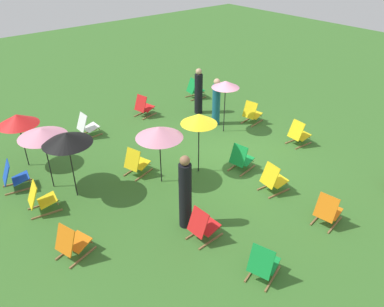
{
  "coord_description": "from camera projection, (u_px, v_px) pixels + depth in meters",
  "views": [
    {
      "loc": [
        -7.32,
        7.28,
        6.11
      ],
      "look_at": [
        0.0,
        1.2,
        0.5
      ],
      "focal_mm": 35.69,
      "sensor_mm": 36.0,
      "label": 1
    }
  ],
  "objects": [
    {
      "name": "ground_plane",
      "position": [
        221.0,
        155.0,
        11.96
      ],
      "size": [
        40.0,
        40.0,
        0.0
      ],
      "primitive_type": "plane",
      "color": "#386B28"
    },
    {
      "name": "deckchair_0",
      "position": [
        14.0,
        177.0,
        10.24
      ],
      "size": [
        0.6,
        0.83,
        0.83
      ],
      "rotation": [
        0.0,
        0.0,
        -0.18
      ],
      "color": "olive",
      "rests_on": "ground"
    },
    {
      "name": "deckchair_1",
      "position": [
        299.0,
        134.0,
        12.38
      ],
      "size": [
        0.54,
        0.8,
        0.83
      ],
      "rotation": [
        0.0,
        0.0,
        -0.09
      ],
      "color": "olive",
      "rests_on": "ground"
    },
    {
      "name": "deckchair_2",
      "position": [
        40.0,
        199.0,
        9.4
      ],
      "size": [
        0.59,
        0.83,
        0.83
      ],
      "rotation": [
        0.0,
        0.0,
        -0.16
      ],
      "color": "olive",
      "rests_on": "ground"
    },
    {
      "name": "deckchair_4",
      "position": [
        328.0,
        211.0,
        9.01
      ],
      "size": [
        0.59,
        0.82,
        0.83
      ],
      "rotation": [
        0.0,
        0.0,
        0.15
      ],
      "color": "olive",
      "rests_on": "ground"
    },
    {
      "name": "deckchair_5",
      "position": [
        203.0,
        226.0,
        8.55
      ],
      "size": [
        0.51,
        0.78,
        0.83
      ],
      "rotation": [
        0.0,
        0.0,
        0.04
      ],
      "color": "olive",
      "rests_on": "ground"
    },
    {
      "name": "deckchair_6",
      "position": [
        144.0,
        107.0,
        14.29
      ],
      "size": [
        0.63,
        0.84,
        0.83
      ],
      "rotation": [
        0.0,
        0.0,
        0.22
      ],
      "color": "olive",
      "rests_on": "ground"
    },
    {
      "name": "deckchair_7",
      "position": [
        273.0,
        179.0,
        10.13
      ],
      "size": [
        0.56,
        0.81,
        0.83
      ],
      "rotation": [
        0.0,
        0.0,
        -0.11
      ],
      "color": "olive",
      "rests_on": "ground"
    },
    {
      "name": "deckchair_8",
      "position": [
        252.0,
        113.0,
        13.77
      ],
      "size": [
        0.59,
        0.83,
        0.83
      ],
      "rotation": [
        0.0,
        0.0,
        0.16
      ],
      "color": "olive",
      "rests_on": "ground"
    },
    {
      "name": "deckchair_9",
      "position": [
        72.0,
        243.0,
        8.09
      ],
      "size": [
        0.68,
        0.87,
        0.83
      ],
      "rotation": [
        0.0,
        0.0,
        0.3
      ],
      "color": "olive",
      "rests_on": "ground"
    },
    {
      "name": "deckchair_10",
      "position": [
        195.0,
        89.0,
        15.83
      ],
      "size": [
        0.58,
        0.82,
        0.83
      ],
      "rotation": [
        0.0,
        0.0,
        -0.14
      ],
      "color": "olive",
      "rests_on": "ground"
    },
    {
      "name": "deckchair_11",
      "position": [
        241.0,
        159.0,
        11.05
      ],
      "size": [
        0.6,
        0.83,
        0.83
      ],
      "rotation": [
        0.0,
        0.0,
        0.17
      ],
      "color": "olive",
      "rests_on": "ground"
    },
    {
      "name": "deckchair_12",
      "position": [
        263.0,
        263.0,
        7.58
      ],
      "size": [
        0.68,
        0.87,
        0.83
      ],
      "rotation": [
        0.0,
        0.0,
        0.3
      ],
      "color": "olive",
      "rests_on": "ground"
    },
    {
      "name": "deckchair_13",
      "position": [
        136.0,
        163.0,
        10.85
      ],
      "size": [
        0.67,
        0.86,
        0.83
      ],
      "rotation": [
        0.0,
        0.0,
        0.28
      ],
      "color": "olive",
      "rests_on": "ground"
    },
    {
      "name": "deckchair_14",
      "position": [
        87.0,
        126.0,
        12.88
      ],
      "size": [
        0.49,
        0.77,
        0.83
      ],
      "rotation": [
        0.0,
        0.0,
        0.02
      ],
      "color": "olive",
      "rests_on": "ground"
    },
    {
      "name": "umbrella_0",
      "position": [
        199.0,
        119.0,
        10.3
      ],
      "size": [
        1.01,
        1.01,
        1.83
      ],
      "color": "black",
      "rests_on": "ground"
    },
    {
      "name": "umbrella_1",
      "position": [
        42.0,
        133.0,
        9.65
      ],
      "size": [
        1.24,
        1.24,
        1.78
      ],
      "color": "black",
      "rests_on": "ground"
    },
    {
      "name": "umbrella_2",
      "position": [
        17.0,
        120.0,
        10.67
      ],
      "size": [
        1.15,
        1.15,
        1.67
      ],
      "color": "black",
      "rests_on": "ground"
    },
    {
      "name": "umbrella_3",
      "position": [
        159.0,
        132.0,
        9.91
      ],
      "size": [
        1.26,
        1.26,
        1.71
      ],
      "color": "black",
      "rests_on": "ground"
    },
    {
      "name": "umbrella_4",
      "position": [
        67.0,
        138.0,
        9.27
      ],
      "size": [
        1.23,
        1.23,
        1.86
      ],
      "color": "black",
      "rests_on": "ground"
    },
    {
      "name": "umbrella_5",
      "position": [
        226.0,
        84.0,
        12.49
      ],
      "size": [
        0.93,
        0.93,
        1.84
      ],
      "color": "black",
      "rests_on": "ground"
    },
    {
      "name": "person_0",
      "position": [
        216.0,
        103.0,
        13.45
      ],
      "size": [
        0.35,
        0.35,
        1.71
      ],
      "rotation": [
        0.0,
        0.0,
        2.79
      ],
      "color": "#195972",
      "rests_on": "ground"
    },
    {
      "name": "person_1",
      "position": [
        199.0,
        92.0,
        14.3
      ],
      "size": [
        0.32,
        0.32,
        1.74
      ],
      "rotation": [
        0.0,
        0.0,
        3.1
      ],
      "color": "black",
      "rests_on": "ground"
    },
    {
      "name": "person_2",
      "position": [
        185.0,
        194.0,
        8.67
      ],
      "size": [
        0.31,
        0.31,
        1.91
      ],
      "rotation": [
        0.0,
        0.0,
        1.6
      ],
      "color": "black",
      "rests_on": "ground"
    }
  ]
}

